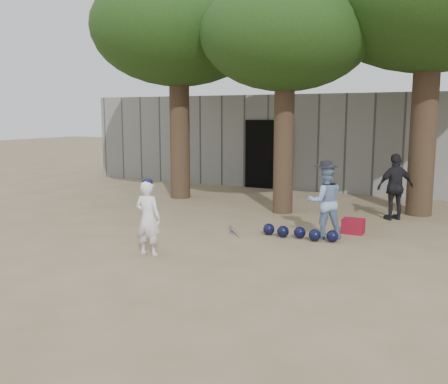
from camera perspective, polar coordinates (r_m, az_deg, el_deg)
The scene contains 9 objects.
ground at distance 8.86m, azimuth -6.42°, elevation -6.71°, with size 70.00×70.00×0.00m, color #937C5E.
boy_player at distance 8.52m, azimuth -8.68°, elevation -2.97°, with size 0.47×0.31×1.28m, color white.
spectator_blue at distance 9.77m, azimuth 11.45°, elevation -1.08°, with size 0.69×0.54×1.42m, color #809EC6.
spectator_dark at distance 11.88m, azimuth 19.00°, elevation 0.56°, with size 0.88×0.37×1.51m, color black.
red_bag at distance 10.37m, azimuth 14.55°, elevation -3.79°, with size 0.42×0.32×0.30m, color maroon.
back_building at distance 18.11m, azimuth 11.64°, elevation 5.91°, with size 16.00×5.24×3.00m.
helmet_row at distance 9.73m, azimuth 8.60°, elevation -4.64°, with size 1.51×0.31×0.23m.
bat_pile at distance 10.10m, azimuth 1.04°, elevation -4.55°, with size 0.62×0.74×0.06m.
tree_row at distance 12.99m, azimuth 9.01°, elevation 19.02°, with size 11.40×5.80×6.69m.
Camera 1 is at (4.67, -7.15, 2.36)m, focal length 40.00 mm.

